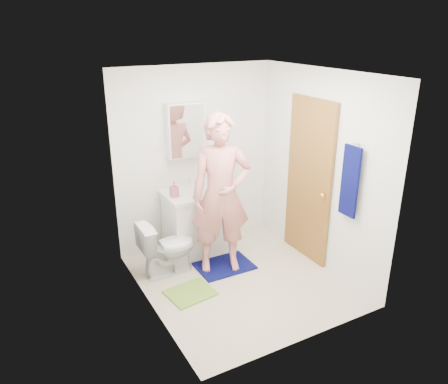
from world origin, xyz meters
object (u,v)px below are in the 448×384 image
Objects in this scene: towel at (350,182)px; man at (221,195)px; soap_dispenser at (174,189)px; medicine_cabinet at (186,130)px; toilet at (167,247)px; vanity_cabinet at (196,223)px; toothbrush_cup at (200,185)px.

towel is 1.46m from man.
man is (0.38, -0.52, 0.04)m from soap_dispenser.
man reaches higher than soap_dispenser.
medicine_cabinet reaches higher than toilet.
towel is at bearing -124.33° from toilet.
medicine_cabinet is 1.02× the size of toilet.
man is (0.08, -0.57, 0.59)m from vanity_cabinet.
medicine_cabinet is 0.87× the size of towel.
soap_dispenser is at bearing -137.87° from medicine_cabinet.
medicine_cabinet reaches higher than vanity_cabinet.
man reaches higher than toilet.
soap_dispenser reaches higher than toilet.
toothbrush_cup is at bearing -51.70° from medicine_cabinet.
toothbrush_cup is at bearing 106.47° from man.
towel is 4.08× the size of soap_dispenser.
soap_dispenser is at bearing -162.62° from toothbrush_cup.
soap_dispenser is (-0.30, -0.05, 0.55)m from vanity_cabinet.
soap_dispenser is at bearing 145.44° from man.
man reaches higher than vanity_cabinet.
toothbrush_cup is (-1.07, 1.57, -0.35)m from towel.
toilet is 0.36× the size of man.
toothbrush_cup is 0.66m from man.
soap_dispenser reaches higher than toothbrush_cup.
vanity_cabinet is at bearing 8.79° from soap_dispenser.
vanity_cabinet is 6.60× the size of toothbrush_cup.
vanity_cabinet reaches higher than toilet.
vanity_cabinet is at bearing -90.00° from medicine_cabinet.
toilet is (-1.71, 1.15, -0.91)m from towel.
vanity_cabinet is at bearing 117.33° from man.
towel reaches higher than vanity_cabinet.
vanity_cabinet is 0.63m from soap_dispenser.
toothbrush_cup reaches higher than vanity_cabinet.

